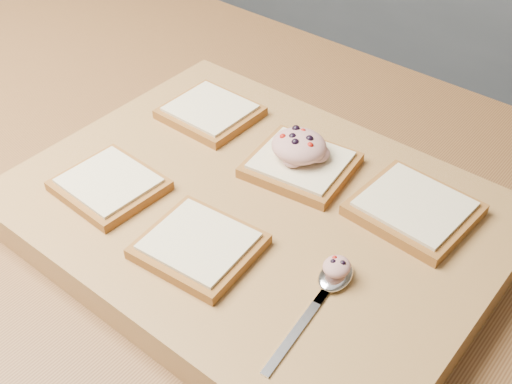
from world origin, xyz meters
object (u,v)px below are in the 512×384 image
cutting_board (256,216)px  spoon (330,283)px  bread_far_center (301,164)px  tuna_salad_dollop (299,146)px

cutting_board → spoon: bearing=-20.6°
cutting_board → bread_far_center: size_ratio=4.10×
cutting_board → tuna_salad_dollop: bearing=90.8°
tuna_salad_dollop → spoon: tuna_salad_dollop is taller
bread_far_center → spoon: size_ratio=0.82×
bread_far_center → spoon: 0.19m
cutting_board → bread_far_center: (0.00, 0.08, 0.03)m
tuna_salad_dollop → bread_far_center: bearing=-21.1°
tuna_salad_dollop → spoon: bearing=-44.1°
tuna_salad_dollop → cutting_board: bearing=-89.2°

